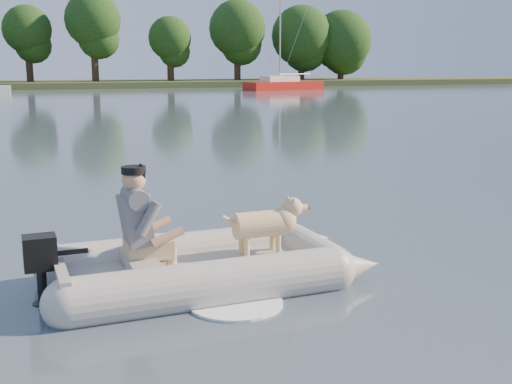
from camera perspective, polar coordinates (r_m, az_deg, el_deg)
name	(u,v)px	position (r m, az deg, el deg)	size (l,w,h in m)	color
water	(284,294)	(6.77, 2.48, -9.05)	(160.00, 160.00, 0.00)	slate
shore_bank	(56,85)	(67.97, -17.33, 9.08)	(160.00, 12.00, 0.70)	#47512D
treeline	(69,32)	(67.18, -16.29, 13.51)	(75.85, 7.35, 9.27)	#332316
dinghy	(205,229)	(6.96, -4.57, -3.27)	(4.56, 2.88, 1.41)	#A6A6A1
man	(137,217)	(6.79, -10.50, -2.16)	(0.74, 0.64, 1.10)	slate
dog	(260,229)	(7.24, 0.34, -3.29)	(0.95, 0.34, 0.64)	tan
outboard_motor	(41,273)	(6.76, -18.54, -6.84)	(0.42, 0.30, 0.81)	black
sailboat	(283,85)	(58.99, 2.44, 9.50)	(7.81, 3.99, 10.30)	#B31C14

